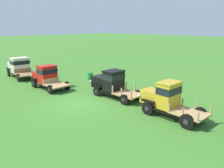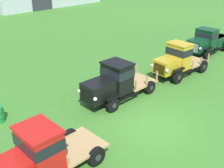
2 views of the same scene
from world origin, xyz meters
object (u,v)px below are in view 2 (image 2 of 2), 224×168
vintage_truck_midrow_center (114,82)px  vintage_truck_second_in_line (36,155)px  vintage_truck_back_of_row (207,41)px  vintage_truck_far_side (177,60)px

vintage_truck_midrow_center → vintage_truck_second_in_line: bearing=-158.3°
vintage_truck_back_of_row → vintage_truck_second_in_line: bearing=-169.9°
vintage_truck_back_of_row → vintage_truck_midrow_center: bearing=-176.6°
vintage_truck_second_in_line → vintage_truck_midrow_center: bearing=21.7°
vintage_truck_midrow_center → vintage_truck_back_of_row: 11.28m
vintage_truck_second_in_line → vintage_truck_far_side: 11.66m
vintage_truck_second_in_line → vintage_truck_back_of_row: bearing=10.1°
vintage_truck_back_of_row → vintage_truck_far_side: bearing=-169.8°
vintage_truck_midrow_center → vintage_truck_far_side: (5.35, -0.39, 0.02)m
vintage_truck_midrow_center → vintage_truck_far_side: size_ratio=1.06×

